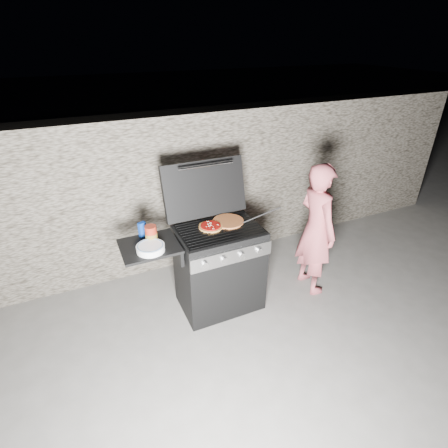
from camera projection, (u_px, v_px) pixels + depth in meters
name	position (u px, v px, depth m)	size (l,w,h in m)	color
ground	(220.00, 303.00, 3.74)	(50.00, 50.00, 0.00)	#5D5A55
stone_wall	(184.00, 190.00, 4.14)	(8.00, 0.35, 1.80)	gray
gas_grill	(196.00, 274.00, 3.43)	(1.34, 0.79, 0.91)	black
pizza_topped	(211.00, 226.00, 3.31)	(0.23, 0.23, 0.03)	tan
pizza_plain	(228.00, 221.00, 3.41)	(0.30, 0.30, 0.02)	orange
sauce_jar	(151.00, 234.00, 3.07)	(0.10, 0.10, 0.16)	maroon
blue_carton	(142.00, 229.00, 3.16)	(0.07, 0.04, 0.14)	#0B3396
plate_stack	(151.00, 248.00, 2.96)	(0.24, 0.24, 0.06)	white
person	(316.00, 230.00, 3.65)	(0.53, 0.35, 1.45)	#BD545B
tongs	(261.00, 215.00, 3.44)	(0.01, 0.01, 0.47)	black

